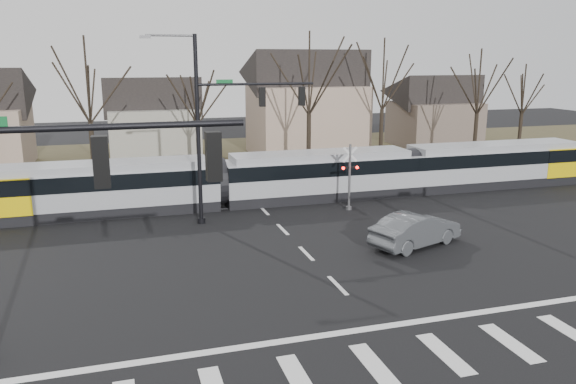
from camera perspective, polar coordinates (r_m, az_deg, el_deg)
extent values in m
plane|color=black|center=(21.39, 7.08, -11.39)|extent=(140.00, 140.00, 0.00)
cube|color=#38331E|center=(51.14, -7.43, 3.19)|extent=(140.00, 28.00, 0.01)
cube|color=silver|center=(16.94, 1.02, -18.38)|extent=(0.60, 2.60, 0.01)
cube|color=silver|center=(17.72, 8.77, -17.01)|extent=(0.60, 2.60, 0.01)
cube|color=silver|center=(18.77, 15.66, -15.52)|extent=(0.60, 2.60, 0.01)
cube|color=silver|center=(20.06, 21.66, -14.04)|extent=(0.60, 2.60, 0.01)
cube|color=silver|center=(21.54, 26.82, -12.62)|extent=(0.60, 2.60, 0.01)
cube|color=silver|center=(19.92, 9.21, -13.40)|extent=(28.00, 0.35, 0.01)
cube|color=silver|center=(23.07, 5.07, -9.42)|extent=(0.18, 2.00, 0.01)
cube|color=silver|center=(26.57, 1.87, -6.25)|extent=(0.18, 2.00, 0.01)
cube|color=silver|center=(30.20, -0.55, -3.82)|extent=(0.18, 2.00, 0.01)
cube|color=silver|center=(33.90, -2.43, -1.91)|extent=(0.18, 2.00, 0.01)
cube|color=silver|center=(37.67, -3.93, -0.37)|extent=(0.18, 2.00, 0.01)
cube|color=silver|center=(41.49, -5.16, 0.88)|extent=(0.18, 2.00, 0.01)
cube|color=silver|center=(45.33, -6.19, 1.92)|extent=(0.18, 2.00, 0.01)
cube|color=silver|center=(49.20, -7.05, 2.80)|extent=(0.18, 2.00, 0.01)
cube|color=#59595E|center=(34.93, -2.88, -1.41)|extent=(90.00, 0.12, 0.06)
cube|color=#59595E|center=(36.25, -3.41, -0.87)|extent=(90.00, 0.12, 0.06)
cube|color=gray|center=(34.54, -18.58, 0.31)|extent=(13.71, 2.95, 3.08)
cube|color=black|center=(34.41, -18.66, 1.32)|extent=(13.73, 3.00, 0.90)
cube|color=yellow|center=(35.11, -27.04, -0.11)|extent=(3.38, 3.02, 2.06)
cube|color=gray|center=(36.65, 3.33, 1.71)|extent=(12.66, 2.95, 3.08)
cube|color=black|center=(36.53, 3.34, 2.66)|extent=(12.68, 3.00, 0.90)
cube|color=gray|center=(42.92, 20.13, 2.62)|extent=(13.71, 2.95, 3.08)
cube|color=black|center=(42.82, 20.20, 3.44)|extent=(13.73, 3.00, 0.90)
cube|color=yellow|center=(46.17, 25.31, 2.98)|extent=(3.38, 3.02, 2.06)
imported|color=#484B4F|center=(28.10, 12.85, -3.75)|extent=(4.95, 6.08, 1.63)
cylinder|color=black|center=(11.81, -20.29, 6.15)|extent=(6.50, 0.14, 0.14)
cube|color=black|center=(11.90, -18.46, 2.92)|extent=(0.32, 0.32, 1.05)
sphere|color=#FF0C07|center=(11.85, -18.58, 4.49)|extent=(0.22, 0.22, 0.22)
cube|color=black|center=(12.03, -7.57, 3.61)|extent=(0.32, 0.32, 1.05)
sphere|color=#FF0C07|center=(11.98, -7.62, 5.16)|extent=(0.22, 0.22, 0.22)
cylinder|color=black|center=(30.72, -9.11, 6.04)|extent=(0.22, 0.22, 10.20)
cylinder|color=black|center=(31.72, -8.78, -2.86)|extent=(0.44, 0.44, 0.30)
cylinder|color=black|center=(31.11, -3.23, 10.90)|extent=(6.50, 0.14, 0.14)
cube|color=#0C5926|center=(30.74, -6.47, 11.09)|extent=(0.90, 0.03, 0.22)
cube|color=black|center=(31.22, -2.63, 9.63)|extent=(0.32, 0.32, 1.05)
sphere|color=#FF0C07|center=(31.20, -2.64, 10.23)|extent=(0.22, 0.22, 0.22)
cube|color=black|center=(31.85, 1.40, 9.71)|extent=(0.32, 0.32, 1.05)
sphere|color=#FF0C07|center=(31.83, 1.40, 10.30)|extent=(0.22, 0.22, 0.22)
cube|color=#59595B|center=(30.28, -14.32, 15.04)|extent=(0.55, 0.22, 0.14)
cylinder|color=#59595B|center=(33.89, 6.27, 1.48)|extent=(0.14, 0.14, 4.00)
cylinder|color=#59595B|center=(34.33, 6.19, -1.62)|extent=(0.36, 0.36, 0.20)
cube|color=silver|center=(33.63, 6.33, 3.82)|extent=(0.95, 0.04, 0.95)
cube|color=silver|center=(33.63, 6.33, 3.82)|extent=(0.95, 0.04, 0.95)
cube|color=black|center=(33.77, 6.29, 2.48)|extent=(1.00, 0.10, 0.12)
sphere|color=#FF0C07|center=(33.53, 5.64, 2.42)|extent=(0.18, 0.18, 0.18)
sphere|color=#FF0C07|center=(33.88, 7.05, 2.49)|extent=(0.18, 0.18, 0.18)
cube|color=gray|center=(54.21, -13.45, 5.91)|extent=(8.00, 7.00, 4.50)
cube|color=gray|center=(53.79, 1.86, 7.28)|extent=(10.00, 8.00, 6.50)
cube|color=brown|center=(62.04, 14.59, 6.74)|extent=(8.00, 7.00, 4.50)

